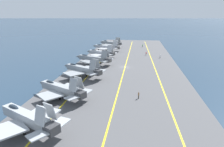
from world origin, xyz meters
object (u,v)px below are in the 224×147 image
Objects in this scene: parked_jet_third at (61,89)px; crew_brown_vest at (139,95)px; crew_green_vest at (142,46)px; parked_jet_eighth at (111,43)px; parked_jet_fifth at (93,58)px; crew_red_vest at (146,53)px; parked_jet_seventh at (106,47)px; crew_white_vest at (160,56)px; parked_jet_second at (27,117)px; parked_jet_fourth at (82,69)px; parked_jet_sixth at (101,53)px.

parked_jet_third reaches higher than crew_brown_vest.
crew_brown_vest reaches higher than crew_green_vest.
parked_jet_eighth is 81.89m from crew_brown_vest.
crew_red_vest is (21.80, -22.19, -1.49)m from parked_jet_fifth.
crew_white_vest is at bearing -118.90° from parked_jet_seventh.
parked_jet_seventh is (31.41, -0.44, -0.13)m from parked_jet_fifth.
parked_jet_fifth reaches higher than crew_green_vest.
crew_red_vest reaches higher than crew_green_vest.
crew_white_vest is (65.67, -29.01, -1.74)m from parked_jet_second.
crew_white_vest is at bearing -29.72° from parked_jet_third.
crew_red_vest is at bearing 47.08° from crew_white_vest.
parked_jet_third reaches higher than parked_jet_eighth.
parked_jet_second is at bearing 156.17° from crew_white_vest.
parked_jet_fourth is 48.96m from parked_jet_seventh.
parked_jet_fourth is 0.94× the size of parked_jet_fifth.
parked_jet_second reaches higher than parked_jet_eighth.
parked_jet_third is 17.10m from parked_jet_fourth.
parked_jet_eighth is at bearing 92.03° from crew_green_vest.
parked_jet_seventh is (17.33, 0.08, 0.07)m from parked_jet_sixth.
parked_jet_fourth reaches higher than crew_white_vest.
crew_green_vest is (65.34, -20.45, -1.77)m from parked_jet_fourth.
parked_jet_fourth is 9.05× the size of crew_white_vest.
parked_jet_sixth is (31.62, -0.27, -0.44)m from parked_jet_fourth.
parked_jet_fifth is 1.00× the size of parked_jet_seventh.
parked_jet_second is 9.02× the size of crew_brown_vest.
parked_jet_fifth is at bearing 179.20° from parked_jet_seventh.
parked_jet_fourth reaches higher than parked_jet_fifth.
parked_jet_fifth is (49.77, -0.46, -0.26)m from parked_jet_second.
parked_jet_third is at bearing 158.27° from crew_red_vest.
parked_jet_fourth is 43.84m from crew_white_vest.
parked_jet_fourth reaches higher than parked_jet_third.
crew_brown_vest is at bearing 168.71° from crew_white_vest.
parked_jet_fourth is at bearing 162.62° from crew_green_vest.
parked_jet_fifth is at bearing 179.35° from parked_jet_eighth.
parked_jet_fifth is 14.09m from parked_jet_sixth.
crew_brown_vest is (-54.53, 3.35, -0.02)m from crew_red_vest.
parked_jet_fourth reaches higher than parked_jet_second.
parked_jet_sixth is 39.31m from crew_green_vest.
crew_green_vest is (25.99, 1.49, -0.03)m from crew_red_vest.
parked_jet_second is 25.81m from crew_brown_vest.
parked_jet_seventh is 26.09m from crew_green_vest.
parked_jet_fourth reaches higher than parked_jet_sixth.
parked_jet_seventh is 9.72× the size of crew_red_vest.
crew_brown_vest is at bearing -150.08° from parked_jet_fifth.
parked_jet_fourth is 31.63m from parked_jet_sixth.
parked_jet_eighth is (64.62, -0.29, -0.37)m from parked_jet_fourth.
crew_white_vest is 1.03× the size of crew_brown_vest.
parked_jet_seventh is at bearing 0.27° from parked_jet_sixth.
parked_jet_seventh is 15.66m from parked_jet_eighth.
crew_brown_vest is (-79.81, -18.30, -1.39)m from parked_jet_eighth.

